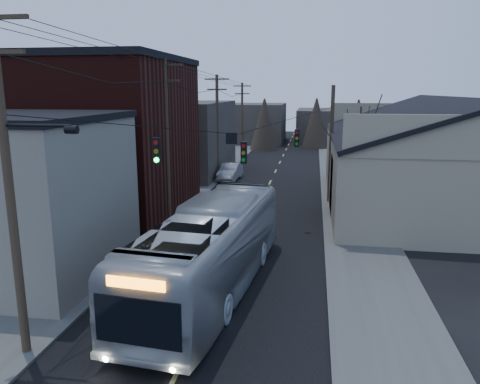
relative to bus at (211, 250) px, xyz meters
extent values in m
cube|color=black|center=(0.24, 21.47, -1.80)|extent=(9.00, 110.00, 0.02)
cube|color=#474744|center=(-6.26, 21.47, -1.75)|extent=(4.00, 110.00, 0.12)
cube|color=#474744|center=(6.74, 21.47, -1.75)|extent=(4.00, 110.00, 0.12)
cube|color=gray|center=(-8.76, 0.47, 1.69)|extent=(8.00, 8.00, 7.00)
cube|color=black|center=(-9.76, 11.47, 3.19)|extent=(10.00, 12.00, 10.00)
cube|color=#37322C|center=(-9.26, 27.47, 1.69)|extent=(9.00, 14.00, 7.00)
cube|color=gray|center=(13.24, 16.47, 0.69)|extent=(16.00, 20.00, 5.00)
cube|color=black|center=(9.24, 16.47, 4.49)|extent=(8.16, 20.60, 2.86)
cube|color=#37322C|center=(-5.76, 56.47, 1.19)|extent=(10.00, 12.00, 6.00)
cube|color=#37322C|center=(7.24, 61.47, 0.69)|extent=(12.00, 14.00, 5.00)
cone|color=black|center=(6.74, 11.47, 1.79)|extent=(0.40, 0.40, 7.20)
cylinder|color=#382B1E|center=(-4.76, -5.53, 3.44)|extent=(0.28, 0.28, 10.50)
cylinder|color=#382B1E|center=(-4.76, 9.47, 3.19)|extent=(0.28, 0.28, 10.00)
cube|color=#382B1E|center=(-4.76, 9.47, 7.79)|extent=(2.20, 0.12, 0.12)
cylinder|color=#382B1E|center=(-4.76, 24.47, 2.94)|extent=(0.28, 0.28, 9.50)
cube|color=#382B1E|center=(-4.76, 24.47, 7.29)|extent=(2.20, 0.12, 0.12)
cylinder|color=#382B1E|center=(-4.76, 39.47, 2.69)|extent=(0.28, 0.28, 9.00)
cube|color=#382B1E|center=(-4.76, 39.47, 6.79)|extent=(2.20, 0.12, 0.12)
cylinder|color=#382B1E|center=(5.24, 16.47, 2.44)|extent=(0.28, 0.28, 8.50)
cube|color=black|center=(-1.76, -1.03, 4.14)|extent=(0.28, 0.20, 1.00)
cube|color=black|center=(0.84, 3.47, 3.54)|extent=(0.28, 0.20, 1.00)
cube|color=black|center=(3.04, 9.47, 3.64)|extent=(0.28, 0.20, 1.00)
imported|color=#A1A7AC|center=(0.00, 0.00, 0.00)|extent=(4.39, 13.24, 3.62)
imported|color=#9B9CA2|center=(-3.55, 24.22, -1.06)|extent=(1.80, 4.62, 1.50)
camera|label=1|loc=(4.00, -17.69, 6.38)|focal=35.00mm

